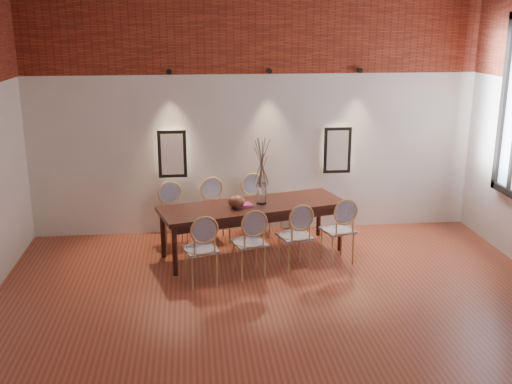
{
  "coord_description": "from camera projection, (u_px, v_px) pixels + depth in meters",
  "views": [
    {
      "loc": [
        -0.99,
        -5.69,
        3.28
      ],
      "look_at": [
        -0.15,
        2.04,
        1.05
      ],
      "focal_mm": 42.0,
      "sensor_mm": 36.0,
      "label": 1
    }
  ],
  "objects": [
    {
      "name": "spot_fixture_left",
      "position": [
        169.0,
        72.0,
        8.88
      ],
      "size": [
        0.08,
        0.1,
        0.08
      ],
      "primitive_type": "cylinder",
      "rotation": [
        1.57,
        0.0,
        0.0
      ],
      "color": "black",
      "rests_on": "wall_back"
    },
    {
      "name": "wall_front",
      "position": [
        436.0,
        338.0,
        2.5
      ],
      "size": [
        7.0,
        0.1,
        4.0
      ],
      "primitive_type": "cube",
      "color": "silver",
      "rests_on": "ground"
    },
    {
      "name": "niche_left",
      "position": [
        172.0,
        154.0,
        9.25
      ],
      "size": [
        0.36,
        0.06,
        0.66
      ],
      "primitive_type": "cube",
      "color": "#FFEAC6",
      "rests_on": "wall_back"
    },
    {
      "name": "bowl",
      "position": [
        236.0,
        201.0,
        8.39
      ],
      "size": [
        0.24,
        0.24,
        0.18
      ],
      "primitive_type": "ellipsoid",
      "color": "#592C1C",
      "rests_on": "dining_table"
    },
    {
      "name": "spot_fixture_mid",
      "position": [
        269.0,
        71.0,
        9.03
      ],
      "size": [
        0.08,
        0.1,
        0.08
      ],
      "primitive_type": "cylinder",
      "rotation": [
        1.57,
        0.0,
        0.0
      ],
      "color": "black",
      "rests_on": "wall_back"
    },
    {
      "name": "chair_far_b",
      "position": [
        216.0,
        212.0,
        9.14
      ],
      "size": [
        0.54,
        0.54,
        0.94
      ],
      "primitive_type": null,
      "rotation": [
        0.0,
        0.0,
        3.41
      ],
      "color": "tan",
      "rests_on": "floor"
    },
    {
      "name": "chair_near_d",
      "position": [
        338.0,
        230.0,
        8.35
      ],
      "size": [
        0.54,
        0.54,
        0.94
      ],
      "primitive_type": null,
      "rotation": [
        0.0,
        0.0,
        0.27
      ],
      "color": "tan",
      "rests_on": "floor"
    },
    {
      "name": "brick_band_back",
      "position": [
        256.0,
        23.0,
        8.88
      ],
      "size": [
        7.0,
        0.02,
        1.5
      ],
      "primitive_type": "cube",
      "color": "maroon",
      "rests_on": "ground"
    },
    {
      "name": "chair_near_b",
      "position": [
        249.0,
        242.0,
        7.88
      ],
      "size": [
        0.54,
        0.54,
        0.94
      ],
      "primitive_type": null,
      "rotation": [
        0.0,
        0.0,
        0.27
      ],
      "color": "tan",
      "rests_on": "floor"
    },
    {
      "name": "chair_far_a",
      "position": [
        174.0,
        217.0,
        8.91
      ],
      "size": [
        0.54,
        0.54,
        0.94
      ],
      "primitive_type": null,
      "rotation": [
        0.0,
        0.0,
        3.41
      ],
      "color": "tan",
      "rests_on": "floor"
    },
    {
      "name": "book",
      "position": [
        242.0,
        205.0,
        8.48
      ],
      "size": [
        0.3,
        0.24,
        0.03
      ],
      "primitive_type": "cube",
      "rotation": [
        0.0,
        0.0,
        0.27
      ],
      "color": "#9A3062",
      "rests_on": "dining_table"
    },
    {
      "name": "chair_near_a",
      "position": [
        201.0,
        249.0,
        7.65
      ],
      "size": [
        0.54,
        0.54,
        0.94
      ],
      "primitive_type": null,
      "rotation": [
        0.0,
        0.0,
        0.27
      ],
      "color": "tan",
      "rests_on": "floor"
    },
    {
      "name": "floor",
      "position": [
        290.0,
        338.0,
        6.45
      ],
      "size": [
        7.0,
        7.0,
        0.02
      ],
      "primitive_type": "cube",
      "color": "#99452D",
      "rests_on": "ground"
    },
    {
      "name": "chair_far_d",
      "position": [
        295.0,
        202.0,
        9.61
      ],
      "size": [
        0.54,
        0.54,
        0.94
      ],
      "primitive_type": null,
      "rotation": [
        0.0,
        0.0,
        3.41
      ],
      "color": "tan",
      "rests_on": "floor"
    },
    {
      "name": "wall_back",
      "position": [
        255.0,
        106.0,
        9.29
      ],
      "size": [
        7.0,
        0.1,
        4.0
      ],
      "primitive_type": "cube",
      "color": "silver",
      "rests_on": "ground"
    },
    {
      "name": "dining_table",
      "position": [
        253.0,
        229.0,
        8.66
      ],
      "size": [
        2.78,
        1.52,
        0.75
      ],
      "primitive_type": "cube",
      "rotation": [
        0.0,
        0.0,
        0.27
      ],
      "color": "#351510",
      "rests_on": "floor"
    },
    {
      "name": "niche_right",
      "position": [
        337.0,
        150.0,
        9.52
      ],
      "size": [
        0.36,
        0.06,
        0.66
      ],
      "primitive_type": "cube",
      "color": "#FFEAC6",
      "rests_on": "wall_back"
    },
    {
      "name": "dried_branches",
      "position": [
        262.0,
        163.0,
        8.43
      ],
      "size": [
        0.5,
        0.5,
        0.7
      ],
      "primitive_type": null,
      "color": "brown",
      "rests_on": "vase"
    },
    {
      "name": "spot_fixture_right",
      "position": [
        360.0,
        70.0,
        9.18
      ],
      "size": [
        0.08,
        0.1,
        0.08
      ],
      "primitive_type": "cylinder",
      "rotation": [
        1.57,
        0.0,
        0.0
      ],
      "color": "black",
      "rests_on": "wall_back"
    },
    {
      "name": "vase",
      "position": [
        262.0,
        193.0,
        8.56
      ],
      "size": [
        0.14,
        0.14,
        0.3
      ],
      "primitive_type": "cylinder",
      "color": "silver",
      "rests_on": "dining_table"
    },
    {
      "name": "brick_band_front",
      "position": [
        456.0,
        28.0,
        2.22
      ],
      "size": [
        7.0,
        0.02,
        1.5
      ],
      "primitive_type": "cube",
      "color": "maroon",
      "rests_on": "ground"
    },
    {
      "name": "chair_far_c",
      "position": [
        256.0,
        207.0,
        9.38
      ],
      "size": [
        0.54,
        0.54,
        0.94
      ],
      "primitive_type": null,
      "rotation": [
        0.0,
        0.0,
        3.41
      ],
      "color": "tan",
      "rests_on": "floor"
    },
    {
      "name": "chair_near_c",
      "position": [
        295.0,
        236.0,
        8.11
      ],
      "size": [
        0.54,
        0.54,
        0.94
      ],
      "primitive_type": null,
      "rotation": [
        0.0,
        0.0,
        0.27
      ],
      "color": "tan",
      "rests_on": "floor"
    }
  ]
}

